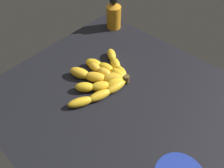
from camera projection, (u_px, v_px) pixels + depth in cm
name	position (u px, v px, depth cm)	size (l,w,h in cm)	color
ground_plane	(118.00, 99.00, 69.53)	(77.57, 71.25, 3.09)	black
banana_bunch	(103.00, 77.00, 72.01)	(19.98, 30.93, 3.74)	yellow
honey_bottle	(114.00, 14.00, 90.03)	(6.45, 6.45, 14.24)	orange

